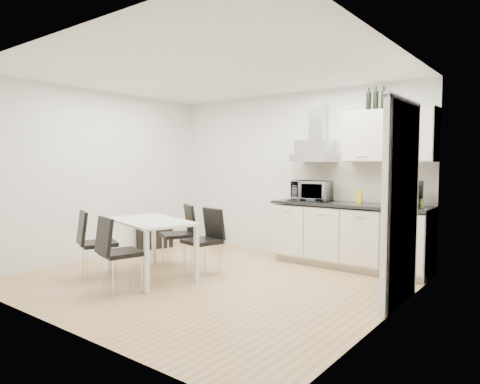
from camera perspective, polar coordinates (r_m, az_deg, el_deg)
The scene contains 15 objects.
ground at distance 5.57m, azimuth -4.24°, elevation -11.59°, with size 4.50×4.50×0.00m, color tan.
wall_back at distance 6.99m, azimuth 6.70°, elevation 2.36°, with size 4.50×0.10×2.60m, color white.
wall_front at distance 4.10m, azimuth -23.28°, elevation 0.93°, with size 4.50×0.10×2.60m, color white.
wall_left at distance 7.07m, azimuth -18.04°, elevation 2.21°, with size 0.10×4.00×2.60m, color white.
wall_right at distance 4.22m, azimuth 19.12°, elevation 1.11°, with size 0.10×4.00×2.60m, color white.
ceiling at distance 5.48m, azimuth -4.39°, elevation 15.61°, with size 4.50×4.50×0.00m, color white.
doorway at distance 4.77m, azimuth 20.68°, elevation -1.62°, with size 0.08×1.04×2.10m, color white.
kitchenette at distance 6.25m, azimuth 14.79°, elevation -2.25°, with size 2.22×0.64×2.52m.
dining_table at distance 5.68m, azimuth -11.86°, elevation -4.53°, with size 1.48×1.10×0.75m.
chair_far_left at distance 6.25m, azimuth -8.41°, elevation -5.77°, with size 0.44×0.50×0.88m, color black, non-canonical shape.
chair_far_right at distance 5.71m, azimuth -5.11°, elevation -6.67°, with size 0.44×0.50×0.88m, color black, non-canonical shape.
chair_near_left at distance 5.82m, azimuth -18.32°, elevation -6.66°, with size 0.44×0.50×0.88m, color black, non-canonical shape.
chair_near_right at distance 5.16m, azimuth -15.53°, elevation -7.96°, with size 0.44×0.50×0.88m, color black, non-canonical shape.
guitar_amp at distance 7.63m, azimuth -11.40°, elevation -5.45°, with size 0.44×0.66×0.51m.
floor_speaker at distance 7.88m, azimuth -3.07°, elevation -5.78°, with size 0.19×0.17×0.31m, color black.
Camera 1 is at (3.58, -4.00, 1.50)m, focal length 32.00 mm.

